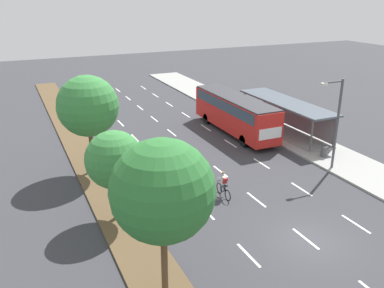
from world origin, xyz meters
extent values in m
plane|color=#38383D|center=(0.00, 0.00, 0.00)|extent=(140.00, 140.00, 0.00)
cube|color=brown|center=(-8.30, 20.00, 0.06)|extent=(2.60, 52.00, 0.12)
cube|color=#9E9E99|center=(9.25, 20.00, 0.07)|extent=(4.50, 52.00, 0.15)
cube|color=white|center=(-3.50, 0.29, 0.00)|extent=(0.14, 2.11, 0.01)
cube|color=white|center=(-3.50, 5.03, 0.00)|extent=(0.14, 2.11, 0.01)
cube|color=white|center=(-3.50, 9.77, 0.00)|extent=(0.14, 2.11, 0.01)
cube|color=white|center=(-3.50, 14.51, 0.00)|extent=(0.14, 2.11, 0.01)
cube|color=white|center=(-3.50, 19.25, 0.00)|extent=(0.14, 2.11, 0.01)
cube|color=white|center=(-3.50, 23.99, 0.00)|extent=(0.14, 2.11, 0.01)
cube|color=white|center=(-3.50, 28.73, 0.00)|extent=(0.14, 2.11, 0.01)
cube|color=white|center=(-3.50, 33.47, 0.00)|extent=(0.14, 2.11, 0.01)
cube|color=white|center=(-3.50, 38.21, 0.00)|extent=(0.14, 2.11, 0.01)
cube|color=white|center=(0.00, 0.29, 0.00)|extent=(0.14, 2.11, 0.01)
cube|color=white|center=(0.00, 5.03, 0.00)|extent=(0.14, 2.11, 0.01)
cube|color=white|center=(0.00, 9.77, 0.00)|extent=(0.14, 2.11, 0.01)
cube|color=white|center=(0.00, 14.51, 0.00)|extent=(0.14, 2.11, 0.01)
cube|color=white|center=(0.00, 19.25, 0.00)|extent=(0.14, 2.11, 0.01)
cube|color=white|center=(0.00, 23.99, 0.00)|extent=(0.14, 2.11, 0.01)
cube|color=white|center=(0.00, 28.73, 0.00)|extent=(0.14, 2.11, 0.01)
cube|color=white|center=(0.00, 33.47, 0.00)|extent=(0.14, 2.11, 0.01)
cube|color=white|center=(0.00, 38.21, 0.00)|extent=(0.14, 2.11, 0.01)
cube|color=white|center=(3.50, 0.29, 0.00)|extent=(0.14, 2.11, 0.01)
cube|color=white|center=(3.50, 5.03, 0.00)|extent=(0.14, 2.11, 0.01)
cube|color=white|center=(3.50, 9.77, 0.00)|extent=(0.14, 2.11, 0.01)
cube|color=white|center=(3.50, 14.51, 0.00)|extent=(0.14, 2.11, 0.01)
cube|color=white|center=(3.50, 19.25, 0.00)|extent=(0.14, 2.11, 0.01)
cube|color=white|center=(3.50, 23.99, 0.00)|extent=(0.14, 2.11, 0.01)
cube|color=white|center=(3.50, 28.73, 0.00)|extent=(0.14, 2.11, 0.01)
cube|color=white|center=(3.50, 33.47, 0.00)|extent=(0.14, 2.11, 0.01)
cube|color=white|center=(3.50, 38.21, 0.00)|extent=(0.14, 2.11, 0.01)
cube|color=gray|center=(9.25, 14.84, 0.20)|extent=(2.60, 10.63, 0.10)
cylinder|color=#56565B|center=(8.07, 9.78, 1.55)|extent=(0.16, 0.16, 2.60)
cylinder|color=#56565B|center=(8.07, 19.90, 1.55)|extent=(0.16, 0.16, 2.60)
cylinder|color=#56565B|center=(10.43, 9.78, 1.55)|extent=(0.16, 0.16, 2.60)
cylinder|color=#56565B|center=(10.43, 19.90, 1.55)|extent=(0.16, 0.16, 2.60)
cube|color=gray|center=(10.49, 14.84, 1.55)|extent=(0.10, 10.09, 2.34)
cube|color=#4C5660|center=(9.25, 14.84, 2.93)|extent=(2.90, 11.03, 0.16)
cube|color=red|center=(5.25, 16.93, 1.85)|extent=(2.50, 11.20, 2.80)
cube|color=#2D3D4C|center=(5.25, 16.93, 2.70)|extent=(2.54, 10.30, 0.90)
cube|color=#333338|center=(5.25, 16.93, 3.31)|extent=(2.45, 10.98, 0.12)
cube|color=#2D3D4C|center=(5.25, 22.55, 2.20)|extent=(2.25, 0.06, 1.54)
cube|color=white|center=(5.25, 11.31, 1.65)|extent=(2.12, 0.04, 0.90)
cylinder|color=black|center=(4.15, 20.41, 0.50)|extent=(0.30, 1.00, 1.00)
cylinder|color=black|center=(6.35, 20.41, 0.50)|extent=(0.30, 1.00, 1.00)
cylinder|color=black|center=(4.15, 13.46, 0.50)|extent=(0.30, 1.00, 1.00)
cylinder|color=black|center=(6.35, 13.46, 0.50)|extent=(0.30, 1.00, 1.00)
torus|color=black|center=(-1.69, 6.77, 0.36)|extent=(0.06, 0.72, 0.72)
torus|color=black|center=(-1.69, 5.67, 0.36)|extent=(0.06, 0.72, 0.72)
cylinder|color=black|center=(-1.69, 6.22, 0.64)|extent=(0.05, 0.94, 0.05)
cylinder|color=black|center=(-1.69, 6.12, 0.46)|extent=(0.05, 0.57, 0.42)
cylinder|color=black|center=(-1.69, 6.02, 0.66)|extent=(0.04, 0.04, 0.40)
cube|color=black|center=(-1.69, 6.02, 0.86)|extent=(0.12, 0.24, 0.06)
cylinder|color=black|center=(-1.69, 6.72, 0.91)|extent=(0.46, 0.04, 0.04)
cube|color=silver|center=(-1.69, 6.20, 1.19)|extent=(0.30, 0.36, 0.59)
cube|color=#A82323|center=(-1.69, 6.04, 1.21)|extent=(0.26, 0.26, 0.42)
sphere|color=#9E7051|center=(-1.69, 6.32, 1.61)|extent=(0.20, 0.20, 0.20)
cylinder|color=#4C4C56|center=(-1.81, 6.17, 0.79)|extent=(0.12, 0.42, 0.25)
cylinder|color=#4C4C56|center=(-1.81, 6.34, 0.53)|extent=(0.10, 0.17, 0.41)
cylinder|color=#4C4C56|center=(-1.57, 6.17, 0.79)|extent=(0.12, 0.42, 0.25)
cylinder|color=#4C4C56|center=(-1.57, 6.34, 0.53)|extent=(0.10, 0.17, 0.41)
cylinder|color=silver|center=(-1.86, 6.42, 1.24)|extent=(0.09, 0.47, 0.28)
cylinder|color=silver|center=(-1.52, 6.42, 1.24)|extent=(0.09, 0.47, 0.28)
cylinder|color=brown|center=(-8.26, -0.67, 1.77)|extent=(0.28, 0.28, 3.31)
sphere|color=#2D7533|center=(-8.26, -0.67, 4.99)|extent=(4.17, 4.17, 4.17)
cylinder|color=brown|center=(-8.42, 6.36, 1.28)|extent=(0.28, 0.28, 2.33)
sphere|color=#38843D|center=(-8.42, 6.36, 3.65)|extent=(3.22, 3.22, 3.22)
cylinder|color=brown|center=(-8.36, 13.40, 1.73)|extent=(0.28, 0.28, 3.21)
sphere|color=#38843D|center=(-8.36, 13.40, 4.91)|extent=(4.19, 4.19, 4.19)
cylinder|color=#4C4C51|center=(7.60, 6.78, 3.40)|extent=(0.18, 0.18, 6.50)
cylinder|color=#4C4C51|center=(6.80, 6.78, 6.50)|extent=(1.60, 0.12, 0.12)
cube|color=silver|center=(6.00, 6.78, 6.43)|extent=(0.44, 0.24, 0.16)
cylinder|color=#4C4C51|center=(8.45, 8.64, 0.57)|extent=(0.52, 0.52, 0.85)
camera|label=1|loc=(-13.12, -14.12, 12.22)|focal=38.57mm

